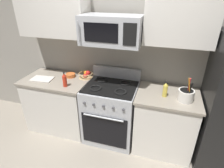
# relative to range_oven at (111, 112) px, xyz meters

# --- Properties ---
(wall_back) EXTENTS (8.00, 0.10, 2.60)m
(wall_back) POSITION_rel_range_oven_xyz_m (0.00, 0.40, 0.83)
(wall_back) COLOR #9E998E
(wall_back) RESTS_ON ground
(counter_left) EXTENTS (1.04, 0.66, 0.91)m
(counter_left) POSITION_rel_range_oven_xyz_m (-0.91, -0.00, -0.02)
(counter_left) COLOR silver
(counter_left) RESTS_ON ground
(range_oven) EXTENTS (0.76, 0.70, 1.09)m
(range_oven) POSITION_rel_range_oven_xyz_m (0.00, 0.00, 0.00)
(range_oven) COLOR #B2B5BA
(range_oven) RESTS_ON ground
(counter_right) EXTENTS (0.84, 0.66, 0.91)m
(counter_right) POSITION_rel_range_oven_xyz_m (0.81, -0.00, -0.02)
(counter_right) COLOR silver
(counter_right) RESTS_ON ground
(microwave) EXTENTS (0.78, 0.44, 0.37)m
(microwave) POSITION_rel_range_oven_xyz_m (-0.00, 0.03, 1.24)
(microwave) COLOR #B2B5BA
(upper_cabinets_left) EXTENTS (1.03, 0.34, 0.70)m
(upper_cabinets_left) POSITION_rel_range_oven_xyz_m (-0.91, 0.18, 1.43)
(upper_cabinets_left) COLOR silver
(upper_cabinets_right) EXTENTS (0.83, 0.34, 0.70)m
(upper_cabinets_right) POSITION_rel_range_oven_xyz_m (0.81, 0.18, 1.43)
(upper_cabinets_right) COLOR silver
(utensil_crock) EXTENTS (0.20, 0.20, 0.34)m
(utensil_crock) POSITION_rel_range_oven_xyz_m (1.01, -0.08, 0.52)
(utensil_crock) COLOR white
(utensil_crock) RESTS_ON counter_right
(fruit_basket) EXTENTS (0.22, 0.22, 0.11)m
(fruit_basket) POSITION_rel_range_oven_xyz_m (-0.48, 0.20, 0.48)
(fruit_basket) COLOR tan
(fruit_basket) RESTS_ON counter_left
(apple_loose) EXTENTS (0.08, 0.08, 0.08)m
(apple_loose) POSITION_rel_range_oven_xyz_m (-0.47, 0.16, 0.48)
(apple_loose) COLOR red
(apple_loose) RESTS_ON counter_left
(cutting_board) EXTENTS (0.35, 0.24, 0.02)m
(cutting_board) POSITION_rel_range_oven_xyz_m (-1.11, -0.07, 0.45)
(cutting_board) COLOR silver
(cutting_board) RESTS_ON counter_left
(bottle_oil) EXTENTS (0.06, 0.06, 0.22)m
(bottle_oil) POSITION_rel_range_oven_xyz_m (0.76, -0.05, 0.54)
(bottle_oil) COLOR gold
(bottle_oil) RESTS_ON counter_right
(bottle_hot_sauce) EXTENTS (0.06, 0.06, 0.22)m
(bottle_hot_sauce) POSITION_rel_range_oven_xyz_m (-0.64, -0.18, 0.54)
(bottle_hot_sauce) COLOR red
(bottle_hot_sauce) RESTS_ON counter_left
(prep_bowl) EXTENTS (0.15, 0.15, 0.06)m
(prep_bowl) POSITION_rel_range_oven_xyz_m (-0.73, 0.14, 0.47)
(prep_bowl) COLOR #D1662D
(prep_bowl) RESTS_ON counter_left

